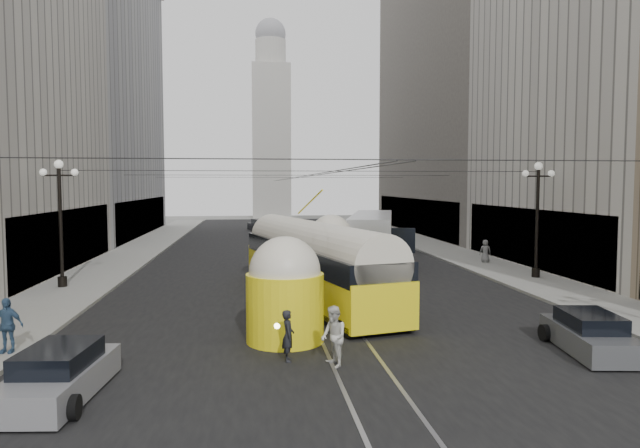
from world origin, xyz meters
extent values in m
plane|color=slate|center=(0.00, 0.00, 0.00)|extent=(170.00, 170.00, 0.00)
cube|color=black|center=(0.00, 32.50, 0.00)|extent=(20.00, 85.00, 0.02)
cube|color=gray|center=(-12.00, 36.00, 0.07)|extent=(4.00, 72.00, 0.15)
cube|color=gray|center=(12.00, 36.00, 0.07)|extent=(4.00, 72.00, 0.15)
cube|color=gray|center=(-0.75, 32.50, 0.00)|extent=(0.12, 85.00, 0.04)
cube|color=gray|center=(0.75, 32.50, 0.00)|extent=(0.12, 85.00, 0.04)
cube|color=black|center=(-14.05, 24.00, 2.00)|extent=(0.10, 18.00, 3.60)
cube|color=#999999|center=(-20.00, 48.00, 14.00)|extent=(12.00, 28.00, 28.00)
cube|color=black|center=(-14.05, 48.00, 2.00)|extent=(0.10, 25.20, 3.60)
cube|color=black|center=(14.05, 22.00, 2.00)|extent=(0.10, 18.00, 3.60)
cube|color=#514C47|center=(20.00, 48.00, 16.00)|extent=(12.00, 32.00, 32.00)
cube|color=black|center=(14.05, 48.00, 2.00)|extent=(0.10, 28.80, 3.60)
cube|color=#B2AFA8|center=(0.00, 80.00, 12.00)|extent=(6.00, 6.00, 24.00)
cylinder|color=#B2AFA8|center=(0.00, 80.00, 26.00)|extent=(4.80, 4.80, 4.00)
sphere|color=gray|center=(0.00, 80.00, 28.96)|extent=(4.80, 4.80, 4.80)
cylinder|color=black|center=(-12.60, 18.00, 3.15)|extent=(0.18, 0.18, 6.00)
cylinder|color=black|center=(-12.60, 18.00, 0.40)|extent=(0.44, 0.44, 0.50)
cylinder|color=black|center=(-12.60, 18.00, 5.75)|extent=(1.60, 0.08, 0.08)
sphere|color=white|center=(-12.60, 18.00, 6.30)|extent=(0.44, 0.44, 0.44)
sphere|color=white|center=(-13.35, 18.00, 5.90)|extent=(0.36, 0.36, 0.36)
sphere|color=white|center=(-11.85, 18.00, 5.90)|extent=(0.36, 0.36, 0.36)
cylinder|color=black|center=(12.60, 18.00, 3.15)|extent=(0.18, 0.18, 6.00)
cylinder|color=black|center=(12.60, 18.00, 0.40)|extent=(0.44, 0.44, 0.50)
cylinder|color=black|center=(12.60, 18.00, 5.75)|extent=(1.60, 0.08, 0.08)
sphere|color=white|center=(12.60, 18.00, 6.30)|extent=(0.44, 0.44, 0.44)
sphere|color=white|center=(11.85, 18.00, 5.90)|extent=(0.36, 0.36, 0.36)
sphere|color=white|center=(13.35, 18.00, 5.90)|extent=(0.36, 0.36, 0.36)
cylinder|color=black|center=(0.00, 4.00, 6.00)|extent=(25.00, 0.03, 0.03)
cylinder|color=black|center=(0.00, 18.00, 6.00)|extent=(25.00, 0.03, 0.03)
cylinder|color=black|center=(0.00, 32.00, 6.00)|extent=(25.00, 0.03, 0.03)
cylinder|color=black|center=(0.00, 46.00, 6.00)|extent=(25.00, 0.03, 0.03)
cylinder|color=black|center=(0.00, 36.00, 5.80)|extent=(0.03, 72.00, 0.03)
cylinder|color=black|center=(0.40, 36.00, 5.80)|extent=(0.03, 72.00, 0.03)
cube|color=yellow|center=(-0.26, 13.87, 1.06)|extent=(6.01, 14.29, 1.71)
cube|color=black|center=(-0.26, 13.87, 0.25)|extent=(5.91, 13.88, 0.30)
cube|color=black|center=(-0.26, 13.87, 2.16)|extent=(5.98, 14.09, 0.85)
cylinder|color=silver|center=(-0.26, 13.87, 2.46)|extent=(5.67, 14.01, 2.31)
cylinder|color=yellow|center=(-1.98, 7.15, 1.16)|extent=(2.61, 2.61, 2.31)
sphere|color=silver|center=(-1.98, 7.15, 2.36)|extent=(2.41, 2.41, 2.41)
cylinder|color=yellow|center=(1.45, 20.59, 1.16)|extent=(2.61, 2.61, 2.31)
sphere|color=silver|center=(1.45, 20.59, 2.36)|extent=(2.41, 2.41, 2.41)
sphere|color=#FFF2BF|center=(-2.26, 6.03, 0.85)|extent=(0.36, 0.36, 0.36)
cube|color=#B1B3B7|center=(5.25, 27.14, 1.64)|extent=(5.63, 12.95, 3.17)
cube|color=black|center=(5.25, 27.14, 2.17)|extent=(5.54, 12.52, 1.16)
cube|color=black|center=(5.25, 20.85, 2.01)|extent=(2.38, 0.68, 1.48)
cylinder|color=black|center=(3.93, 22.89, 0.53)|extent=(0.30, 1.06, 1.06)
cylinder|color=black|center=(6.57, 22.89, 0.53)|extent=(0.30, 1.06, 1.06)
cylinder|color=black|center=(3.93, 31.39, 0.53)|extent=(0.30, 1.06, 1.06)
cylinder|color=black|center=(6.57, 31.39, 0.53)|extent=(0.30, 1.06, 1.06)
cube|color=#95969A|center=(-7.83, 2.67, 0.44)|extent=(2.09, 4.27, 0.73)
cube|color=black|center=(-7.83, 2.67, 0.96)|extent=(1.71, 2.40, 0.69)
cylinder|color=black|center=(-8.60, 1.27, 0.29)|extent=(0.22, 0.59, 0.59)
cylinder|color=black|center=(-7.07, 1.27, 0.29)|extent=(0.22, 0.59, 0.59)
cylinder|color=black|center=(-8.60, 4.07, 0.29)|extent=(0.22, 0.59, 0.59)
cylinder|color=black|center=(-7.07, 4.07, 0.29)|extent=(0.22, 0.59, 0.59)
cube|color=#56585B|center=(7.50, 4.77, 0.43)|extent=(2.19, 4.22, 0.72)
cube|color=black|center=(7.50, 4.77, 0.94)|extent=(1.75, 2.40, 0.68)
cylinder|color=black|center=(6.75, 3.40, 0.29)|extent=(0.22, 0.57, 0.57)
cylinder|color=black|center=(8.25, 3.40, 0.29)|extent=(0.22, 0.57, 0.57)
cylinder|color=black|center=(6.75, 6.14, 0.29)|extent=(0.22, 0.57, 0.57)
cylinder|color=black|center=(8.25, 6.14, 0.29)|extent=(0.22, 0.57, 0.57)
cube|color=white|center=(2.25, 40.50, 0.51)|extent=(3.80, 5.20, 0.85)
cube|color=black|center=(2.25, 40.50, 1.12)|extent=(2.69, 3.13, 0.81)
cylinder|color=black|center=(1.36, 38.86, 0.34)|extent=(0.22, 0.68, 0.68)
cylinder|color=black|center=(3.14, 38.86, 0.34)|extent=(0.22, 0.68, 0.68)
cylinder|color=black|center=(1.36, 42.14, 0.34)|extent=(0.22, 0.68, 0.68)
cylinder|color=black|center=(3.14, 42.14, 0.34)|extent=(0.22, 0.68, 0.68)
cube|color=black|center=(-2.08, 53.10, 0.46)|extent=(3.18, 4.63, 0.76)
cube|color=black|center=(-2.08, 53.10, 0.99)|extent=(2.29, 2.75, 0.72)
cylinder|color=black|center=(-2.87, 51.64, 0.30)|extent=(0.22, 0.61, 0.61)
cylinder|color=black|center=(-1.29, 51.64, 0.30)|extent=(0.22, 0.61, 0.61)
cylinder|color=black|center=(-2.87, 54.55, 0.30)|extent=(0.22, 0.61, 0.61)
cylinder|color=black|center=(-1.29, 54.55, 0.30)|extent=(0.22, 0.61, 0.61)
imported|color=black|center=(-2.01, 5.00, 0.78)|extent=(0.38, 0.57, 1.55)
imported|color=silver|center=(-0.72, 4.35, 0.89)|extent=(0.87, 1.00, 1.77)
imported|color=slate|center=(12.26, 24.14, 0.90)|extent=(0.81, 0.59, 1.50)
imported|color=#355374|center=(-10.55, 6.41, 1.00)|extent=(1.05, 0.68, 1.69)
camera|label=1|loc=(-3.04, -11.79, 5.31)|focal=32.00mm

